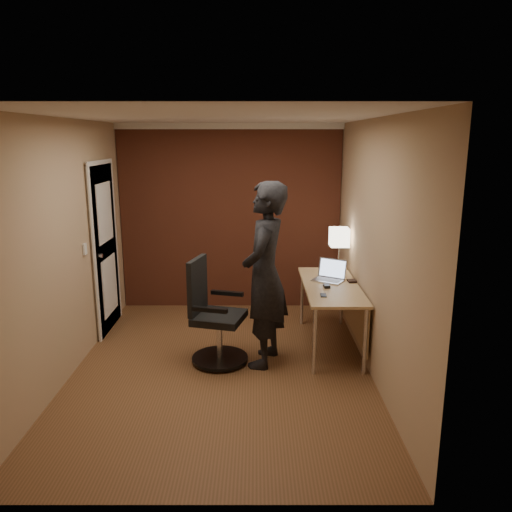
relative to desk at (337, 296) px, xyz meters
name	(u,v)px	position (x,y,z in m)	size (l,w,h in m)	color
room	(207,214)	(-1.53, 1.01, 0.77)	(4.00, 4.00, 4.00)	brown
desk	(337,296)	(0.00, 0.00, 0.00)	(0.60, 1.50, 0.73)	tan
desk_lamp	(339,238)	(0.09, 0.56, 0.55)	(0.22, 0.22, 0.54)	silver
laptop	(330,274)	(-0.06, 0.18, 0.19)	(0.42, 0.39, 0.23)	silver
mouse	(327,286)	(-0.14, -0.11, 0.14)	(0.06, 0.10, 0.03)	black
phone	(323,295)	(-0.21, -0.40, 0.13)	(0.06, 0.12, 0.01)	black
wallet	(352,281)	(0.18, 0.10, 0.14)	(0.09, 0.11, 0.02)	black
office_chair	(213,318)	(-1.35, -0.40, -0.12)	(0.60, 0.67, 1.09)	black
person	(265,275)	(-0.82, -0.41, 0.35)	(0.69, 0.46, 1.90)	black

